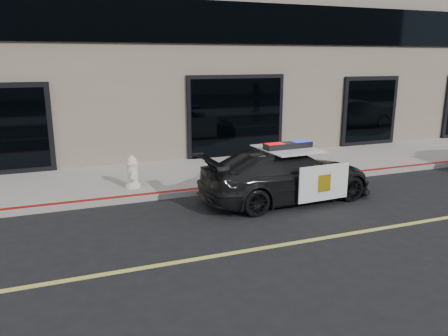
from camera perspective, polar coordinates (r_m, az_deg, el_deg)
name	(u,v)px	position (r m, az deg, el deg)	size (l,w,h in m)	color
ground	(406,225)	(9.99, 22.63, -6.84)	(120.00, 120.00, 0.00)	black
sidewalk_n	(285,166)	(14.03, 8.00, 0.31)	(60.00, 3.50, 0.15)	gray
police_car	(287,174)	(10.76, 8.23, -0.81)	(2.29, 4.58, 1.43)	black
fire_hydrant	(133,173)	(11.44, -11.86, -0.58)	(0.38, 0.53, 0.84)	white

